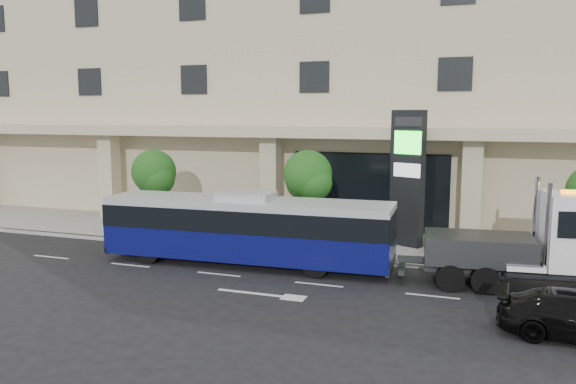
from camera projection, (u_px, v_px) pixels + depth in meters
name	position (u px, v px, depth m)	size (l,w,h in m)	color
ground	(330.00, 273.00, 21.71)	(120.00, 120.00, 0.00)	black
sidewalk	(357.00, 243.00, 26.38)	(120.00, 6.00, 0.15)	gray
curb	(342.00, 259.00, 23.57)	(120.00, 0.30, 0.15)	gray
convention_center	(395.00, 51.00, 34.75)	(60.00, 17.60, 20.00)	#C5B794
tree_left	(154.00, 175.00, 27.85)	(2.27, 2.20, 4.22)	#422B19
tree_mid	(308.00, 178.00, 25.25)	(2.28, 2.20, 4.38)	#422B19
city_bus	(246.00, 228.00, 22.80)	(11.93, 2.97, 3.00)	black
tow_truck	(547.00, 245.00, 19.47)	(8.60, 2.85, 3.89)	#2D3033
signage_pylon	(407.00, 178.00, 25.29)	(1.61, 1.14, 6.15)	black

